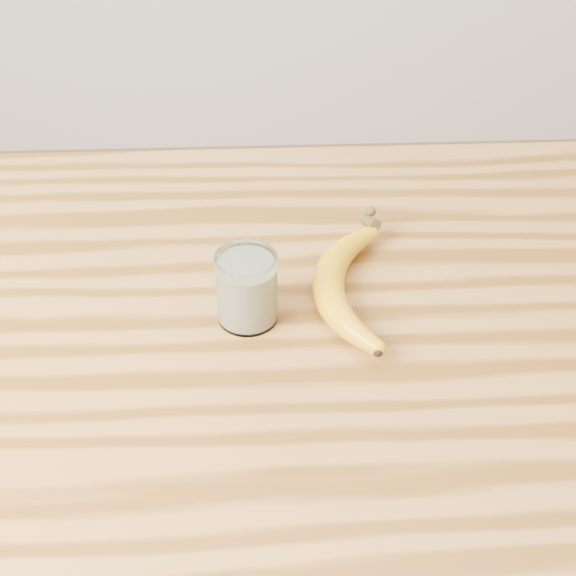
{
  "coord_description": "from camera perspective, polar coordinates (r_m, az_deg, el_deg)",
  "views": [
    {
      "loc": [
        -0.06,
        -0.73,
        1.54
      ],
      "look_at": [
        -0.03,
        0.01,
        0.93
      ],
      "focal_mm": 50.0,
      "sensor_mm": 36.0,
      "label": 1
    }
  ],
  "objects": [
    {
      "name": "table",
      "position": [
        1.06,
        1.43,
        -7.05
      ],
      "size": [
        1.2,
        0.8,
        0.9
      ],
      "color": "#A06B31",
      "rests_on": "ground"
    },
    {
      "name": "banana",
      "position": [
        0.98,
        2.81,
        0.25
      ],
      "size": [
        0.15,
        0.34,
        0.04
      ],
      "primitive_type": null,
      "rotation": [
        0.0,
        0.0,
        -0.09
      ],
      "color": "#D1960E",
      "rests_on": "table"
    },
    {
      "name": "smoothie_glass",
      "position": [
        0.94,
        -2.94,
        -0.09
      ],
      "size": [
        0.07,
        0.07,
        0.09
      ],
      "color": "white",
      "rests_on": "table"
    }
  ]
}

